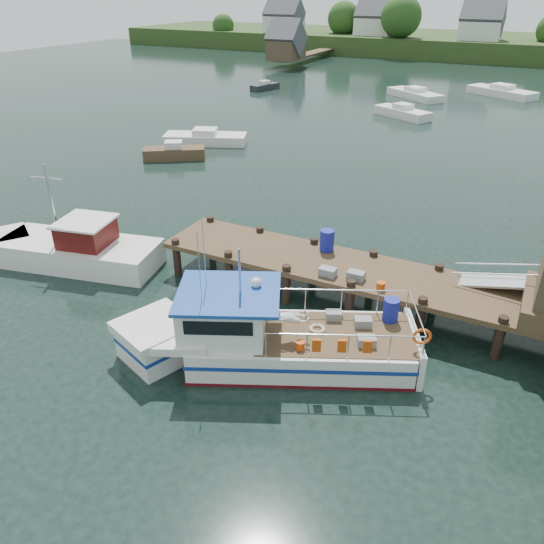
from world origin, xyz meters
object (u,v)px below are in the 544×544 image
at_px(lobster_boat, 263,338).
at_px(moored_a, 205,138).
at_px(moored_d, 415,94).
at_px(dock, 497,277).
at_px(moored_b, 402,112).
at_px(moored_rowboat, 174,152).
at_px(work_boat, 71,249).
at_px(moored_e, 265,86).
at_px(moored_far, 502,92).

relative_size(lobster_boat, moored_a, 1.46).
height_order(lobster_boat, moored_d, lobster_boat).
bearing_deg(moored_a, dock, -38.99).
distance_m(moored_b, moored_d, 9.60).
bearing_deg(moored_rowboat, work_boat, -73.20).
distance_m(moored_d, moored_e, 16.56).
xyz_separation_m(moored_d, moored_e, (-16.33, -2.78, -0.05)).
height_order(lobster_boat, moored_e, lobster_boat).
height_order(moored_a, moored_e, moored_a).
bearing_deg(lobster_boat, moored_a, 102.44).
bearing_deg(moored_d, moored_b, -106.50).
distance_m(work_boat, moored_b, 34.90).
xyz_separation_m(work_boat, moored_far, (12.16, 49.28, -0.24)).
bearing_deg(dock, moored_b, 109.53).
distance_m(moored_a, moored_e, 23.23).
bearing_deg(work_boat, moored_d, 72.15).
bearing_deg(moored_far, moored_e, -147.75).
xyz_separation_m(lobster_boat, moored_d, (-6.33, 46.21, -0.44)).
bearing_deg(work_boat, moored_e, 93.99).
bearing_deg(moored_rowboat, moored_far, 60.02).
bearing_deg(moored_d, moored_rowboat, -131.53).
bearing_deg(lobster_boat, moored_rowboat, 108.35).
bearing_deg(moored_b, lobster_boat, -88.88).
bearing_deg(moored_e, moored_d, 16.65).
bearing_deg(moored_rowboat, moored_a, 89.98).
height_order(moored_far, moored_d, moored_far).
height_order(moored_a, moored_b, moored_b).
distance_m(lobster_boat, moored_far, 51.51).
height_order(work_boat, moored_e, work_boat).
bearing_deg(moored_far, lobster_boat, -77.92).
xyz_separation_m(dock, moored_rowboat, (-22.00, 12.13, -1.79)).
bearing_deg(moored_rowboat, lobster_boat, -50.03).
height_order(moored_a, moored_d, moored_d).
bearing_deg(moored_far, dock, -70.55).
distance_m(work_boat, moored_rowboat, 15.65).
bearing_deg(moored_e, moored_rowboat, -68.56).
bearing_deg(moored_d, moored_a, -134.80).
height_order(lobster_boat, moored_b, lobster_boat).
bearing_deg(dock, moored_a, 143.62).
bearing_deg(moored_a, moored_rowboat, -89.49).
bearing_deg(dock, lobster_boat, -142.29).
distance_m(lobster_boat, moored_b, 37.05).
bearing_deg(moored_b, moored_rowboat, -125.22).
bearing_deg(moored_far, moored_a, -106.37).
bearing_deg(moored_b, moored_e, 152.08).
height_order(lobster_boat, moored_rowboat, lobster_boat).
xyz_separation_m(work_boat, moored_a, (-5.56, 18.96, -0.28)).
bearing_deg(moored_far, moored_b, -100.80).
xyz_separation_m(moored_far, moored_d, (-8.00, -5.27, -0.04)).
relative_size(moored_a, moored_b, 1.14).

